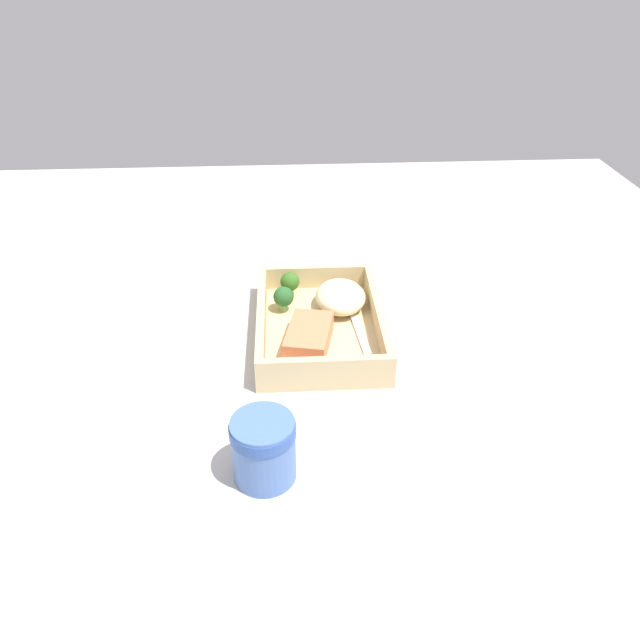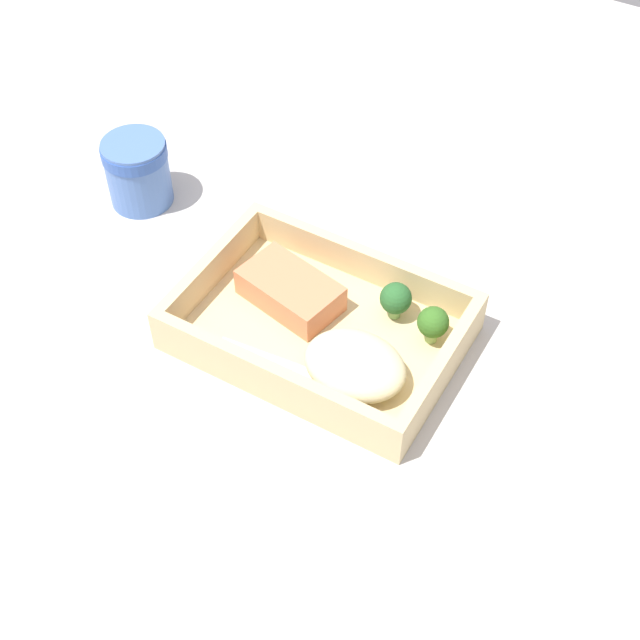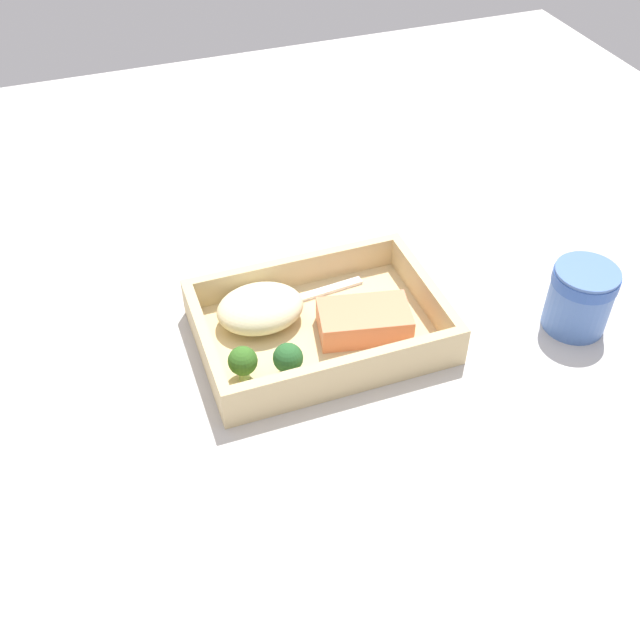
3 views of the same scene
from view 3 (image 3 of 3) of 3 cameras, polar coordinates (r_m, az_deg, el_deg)
name	(u,v)px [view 3 (image 3 of 3)]	position (r cm, az deg, el deg)	size (l,w,h in cm)	color
ground_plane	(320,343)	(86.90, 0.00, -1.80)	(160.00, 160.00, 2.00)	beige
takeout_tray	(320,333)	(85.79, 0.00, -1.03)	(27.44, 19.00, 1.20)	#D1B885
tray_rim	(320,317)	(84.09, 0.00, 0.20)	(27.44, 19.00, 3.81)	#D1B885
salmon_fillet	(364,321)	(84.28, 3.38, -0.07)	(10.23, 5.98, 3.16)	#E37D53
mashed_potatoes	(260,308)	(85.35, -4.57, 0.89)	(10.02, 8.00, 4.00)	beige
broccoli_floret_1	(288,359)	(78.72, -2.45, -2.97)	(3.24, 3.24, 4.17)	#76A35D
broccoli_floret_2	(243,362)	(78.63, -5.90, -3.19)	(3.15, 3.15, 4.22)	#85AA5C
fork	(293,300)	(88.89, -2.04, 1.51)	(15.88, 3.08, 0.44)	white
paper_cup	(581,295)	(89.78, 19.26, 1.79)	(7.41, 7.41, 8.10)	#4C70B5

